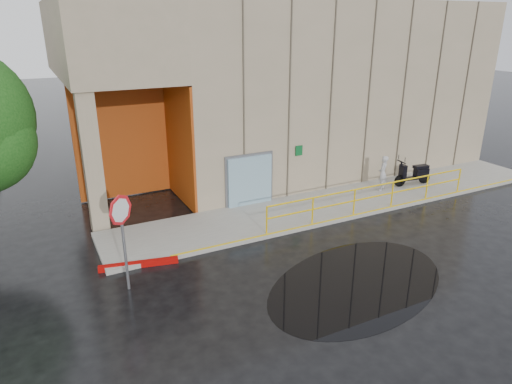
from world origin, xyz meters
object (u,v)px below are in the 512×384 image
scooter (414,168)px  red_curb (139,264)px  person (383,173)px  stop_sign (122,223)px

scooter → red_curb: 12.95m
red_curb → person: bearing=8.6°
stop_sign → red_curb: bearing=48.0°
person → red_curb: person is taller
person → scooter: bearing=137.4°
person → scooter: 1.70m
stop_sign → red_curb: size_ratio=1.19×
stop_sign → scooter: bearing=-4.8°
stop_sign → red_curb: 2.33m
person → stop_sign: (-11.67, -2.81, 1.14)m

